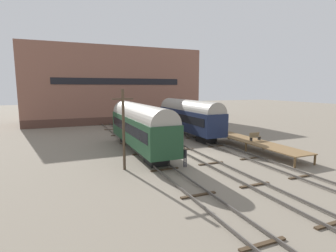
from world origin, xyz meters
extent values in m
plane|color=slate|center=(0.00, 0.00, 0.00)|extent=(200.00, 200.00, 0.00)
cube|color=#4C4742|center=(-5.45, 0.00, 0.18)|extent=(0.08, 60.00, 0.16)
cube|color=#4C4742|center=(-4.02, 0.00, 0.18)|extent=(0.08, 60.00, 0.16)
cube|color=#3D2D1E|center=(-4.73, -15.00, 0.05)|extent=(2.60, 0.24, 0.10)
cube|color=#3D2D1E|center=(-4.73, -9.00, 0.05)|extent=(2.60, 0.24, 0.10)
cube|color=#3D2D1E|center=(-4.73, -3.00, 0.05)|extent=(2.60, 0.24, 0.10)
cube|color=#3D2D1E|center=(-4.73, 3.00, 0.05)|extent=(2.60, 0.24, 0.10)
cube|color=#3D2D1E|center=(-4.73, 9.00, 0.05)|extent=(2.60, 0.24, 0.10)
cube|color=#3D2D1E|center=(-4.73, 15.00, 0.05)|extent=(2.60, 0.24, 0.10)
cube|color=#3D2D1E|center=(-4.73, 21.00, 0.05)|extent=(2.60, 0.24, 0.10)
cube|color=#3D2D1E|center=(-4.73, 27.00, 0.05)|extent=(2.60, 0.24, 0.10)
cube|color=#4C4742|center=(-0.72, 0.00, 0.18)|extent=(0.08, 60.00, 0.16)
cube|color=#4C4742|center=(0.72, 0.00, 0.18)|extent=(0.08, 60.00, 0.16)
cube|color=#3D2D1E|center=(0.00, -15.00, 0.05)|extent=(2.60, 0.24, 0.10)
cube|color=#3D2D1E|center=(0.00, -9.00, 0.05)|extent=(2.60, 0.24, 0.10)
cube|color=#3D2D1E|center=(0.00, -3.00, 0.05)|extent=(2.60, 0.24, 0.10)
cube|color=#3D2D1E|center=(0.00, 3.00, 0.05)|extent=(2.60, 0.24, 0.10)
cube|color=#3D2D1E|center=(0.00, 9.00, 0.05)|extent=(2.60, 0.24, 0.10)
cube|color=#3D2D1E|center=(0.00, 15.00, 0.05)|extent=(2.60, 0.24, 0.10)
cube|color=#3D2D1E|center=(0.00, 21.00, 0.05)|extent=(2.60, 0.24, 0.10)
cube|color=#3D2D1E|center=(0.00, 27.00, 0.05)|extent=(2.60, 0.24, 0.10)
cube|color=#4C4742|center=(4.02, 0.00, 0.18)|extent=(0.08, 60.00, 0.16)
cube|color=#4C4742|center=(5.45, 0.00, 0.18)|extent=(0.08, 60.00, 0.16)
cube|color=#3D2D1E|center=(4.73, -9.00, 0.05)|extent=(2.60, 0.24, 0.10)
cube|color=#3D2D1E|center=(4.73, -3.00, 0.05)|extent=(2.60, 0.24, 0.10)
cube|color=#3D2D1E|center=(4.73, 3.00, 0.05)|extent=(2.60, 0.24, 0.10)
cube|color=#3D2D1E|center=(4.73, 9.00, 0.05)|extent=(2.60, 0.24, 0.10)
cube|color=#3D2D1E|center=(4.73, 15.00, 0.05)|extent=(2.60, 0.24, 0.10)
cube|color=#3D2D1E|center=(4.73, 21.00, 0.05)|extent=(2.60, 0.24, 0.10)
cube|color=#3D2D1E|center=(4.73, 27.00, 0.05)|extent=(2.60, 0.24, 0.10)
cube|color=black|center=(-4.73, 9.26, 0.50)|extent=(1.80, 2.40, 1.00)
cube|color=black|center=(-4.73, -0.90, 0.50)|extent=(1.80, 2.40, 1.00)
cube|color=#1E4228|center=(-4.73, 4.18, 2.47)|extent=(3.03, 15.64, 2.94)
cube|color=black|center=(-4.73, 4.18, 2.82)|extent=(3.07, 14.39, 1.06)
cylinder|color=gray|center=(-4.73, 4.18, 3.94)|extent=(2.88, 15.32, 2.88)
cube|color=black|center=(4.73, 15.80, 0.50)|extent=(1.80, 2.40, 1.00)
cube|color=black|center=(4.73, 5.78, 0.50)|extent=(1.80, 2.40, 1.00)
cube|color=#192342|center=(4.73, 10.79, 2.46)|extent=(3.03, 15.42, 2.93)
cube|color=black|center=(4.73, 10.79, 2.81)|extent=(3.07, 14.18, 1.05)
cylinder|color=gray|center=(4.73, 10.79, 3.93)|extent=(2.87, 15.11, 2.87)
cube|color=brown|center=(7.47, -0.38, 1.03)|extent=(2.84, 13.61, 0.10)
cylinder|color=brown|center=(6.20, -7.04, 0.49)|extent=(0.20, 0.20, 0.98)
cylinder|color=brown|center=(8.74, -7.04, 0.49)|extent=(0.20, 0.20, 0.98)
cylinder|color=brown|center=(6.20, 6.27, 0.49)|extent=(0.20, 0.20, 0.98)
cylinder|color=brown|center=(8.74, 6.27, 0.49)|extent=(0.20, 0.20, 0.98)
cylinder|color=brown|center=(6.20, -0.38, 0.49)|extent=(0.20, 0.20, 0.98)
cylinder|color=brown|center=(8.74, -0.38, 0.49)|extent=(0.20, 0.20, 0.98)
cube|color=brown|center=(7.78, -0.03, 1.51)|extent=(1.40, 0.40, 0.06)
cube|color=brown|center=(7.78, 0.14, 1.76)|extent=(1.40, 0.06, 0.45)
cube|color=black|center=(7.19, -0.03, 1.28)|extent=(0.06, 0.40, 0.40)
cube|color=black|center=(8.38, -0.03, 1.28)|extent=(0.06, 0.40, 0.40)
cylinder|color=#282833|center=(-2.78, -2.89, 0.44)|extent=(0.12, 0.12, 0.88)
cylinder|color=#282833|center=(-2.58, -2.89, 0.44)|extent=(0.12, 0.12, 0.88)
cylinder|color=#232328|center=(-2.68, -2.89, 1.24)|extent=(0.32, 0.32, 0.73)
sphere|color=tan|center=(-2.68, -2.89, 1.73)|extent=(0.24, 0.24, 0.24)
cylinder|color=#473828|center=(-7.93, -1.48, 3.52)|extent=(0.24, 0.24, 7.05)
cube|color=#473828|center=(-7.93, -1.48, 6.20)|extent=(1.80, 0.12, 0.12)
cube|color=#4F342A|center=(-1.82, 32.73, 0.76)|extent=(34.96, 10.85, 1.51)
cube|color=brown|center=(-1.82, 32.73, 8.31)|extent=(34.96, 10.85, 13.59)
cube|color=black|center=(-1.82, 27.26, 8.31)|extent=(24.48, 0.10, 1.20)
camera|label=1|loc=(-13.03, -23.52, 7.16)|focal=28.00mm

